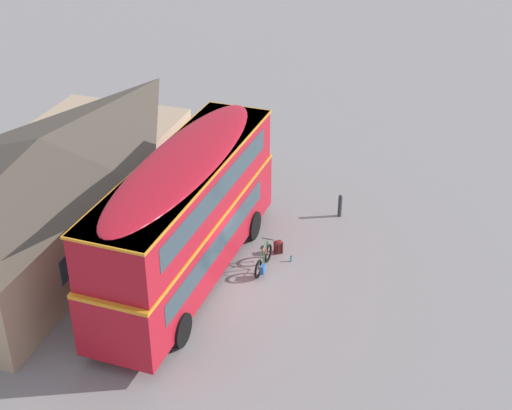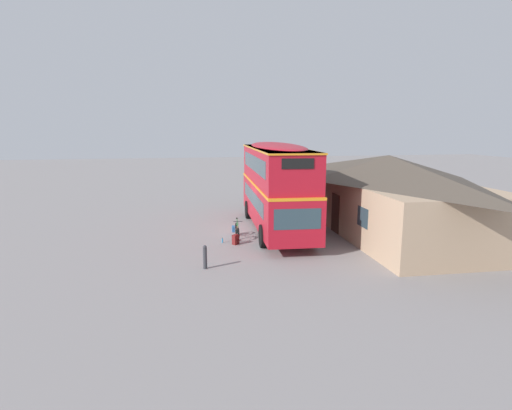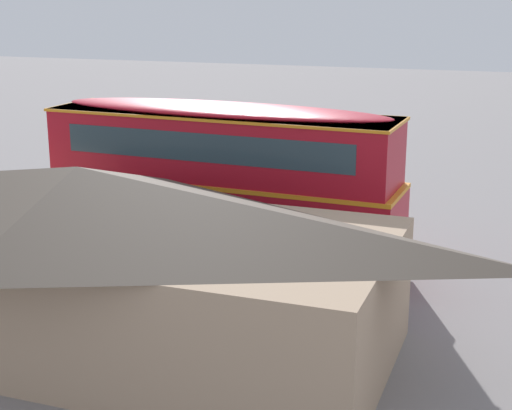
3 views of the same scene
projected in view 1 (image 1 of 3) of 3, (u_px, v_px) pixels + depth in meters
The scene contains 7 objects.
ground_plane at pixel (221, 282), 25.32m from camera, with size 120.00×120.00×0.00m, color gray.
double_decker_bus at pixel (186, 213), 24.22m from camera, with size 10.65×3.13×4.79m.
touring_bicycle at pixel (263, 261), 25.79m from camera, with size 1.75×0.46×1.04m.
backpack_on_ground at pixel (278, 246), 26.81m from camera, with size 0.36×0.37×0.52m.
water_bottle_blue_sports at pixel (291, 259), 26.39m from camera, with size 0.06×0.06×0.25m.
pub_building at pixel (47, 188), 26.87m from camera, with size 14.58×6.56×4.14m.
kerb_bollard at pixel (340, 205), 29.01m from camera, with size 0.16×0.16×0.97m.
Camera 1 is at (-19.42, -6.99, 14.96)m, focal length 50.96 mm.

